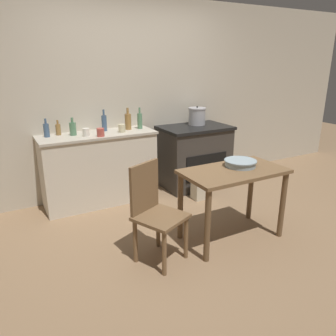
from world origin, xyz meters
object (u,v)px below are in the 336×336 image
(stock_pot, at_px, (197,116))
(chair, at_px, (154,210))
(cup_right, at_px, (122,128))
(cup_far_right, at_px, (101,132))
(flour_sack, at_px, (201,187))
(bottle_center_left, at_px, (73,128))
(work_table, at_px, (233,182))
(bottle_center, at_px, (128,121))
(mixing_bowl_large, at_px, (240,163))
(cup_mid_right, at_px, (86,132))
(bottle_far_left, at_px, (46,130))
(stove, at_px, (194,156))
(bottle_center_right, at_px, (58,129))
(bottle_mid_left, at_px, (104,123))
(bottle_left, at_px, (140,121))

(stock_pot, bearing_deg, chair, -133.70)
(cup_right, height_order, cup_far_right, cup_right)
(flour_sack, bearing_deg, bottle_center_left, 158.29)
(work_table, bearing_deg, bottle_center, 106.59)
(flour_sack, height_order, mixing_bowl_large, mixing_bowl_large)
(work_table, distance_m, stock_pot, 1.70)
(flour_sack, xyz_separation_m, mixing_bowl_large, (-0.17, -0.92, 0.61))
(cup_mid_right, distance_m, cup_far_right, 0.17)
(work_table, xyz_separation_m, bottle_center, (-0.47, 1.57, 0.40))
(bottle_far_left, bearing_deg, bottle_center, -2.72)
(work_table, distance_m, chair, 0.87)
(cup_mid_right, bearing_deg, stove, 0.61)
(bottle_center_right, bearing_deg, chair, -73.62)
(cup_far_right, bearing_deg, bottle_center_left, 140.65)
(cup_far_right, bearing_deg, bottle_center_right, 142.86)
(bottle_mid_left, xyz_separation_m, bottle_center_right, (-0.56, 0.03, -0.03))
(stove, distance_m, flour_sack, 0.58)
(stock_pot, relative_size, bottle_mid_left, 0.99)
(work_table, relative_size, cup_mid_right, 10.86)
(bottle_center_left, bearing_deg, cup_right, -11.42)
(work_table, bearing_deg, bottle_center_right, 128.65)
(stock_pot, relative_size, cup_mid_right, 2.81)
(stove, relative_size, bottle_far_left, 4.51)
(mixing_bowl_large, xyz_separation_m, bottle_center, (-0.59, 1.51, 0.24))
(mixing_bowl_large, bearing_deg, cup_mid_right, 130.57)
(bottle_far_left, xyz_separation_m, bottle_left, (1.16, -0.07, 0.02))
(work_table, distance_m, cup_far_right, 1.66)
(mixing_bowl_large, relative_size, cup_right, 3.30)
(bottle_mid_left, height_order, bottle_center_left, bottle_mid_left)
(stock_pot, distance_m, cup_far_right, 1.50)
(stock_pot, height_order, bottle_mid_left, bottle_mid_left)
(bottle_left, bearing_deg, bottle_mid_left, 169.52)
(mixing_bowl_large, bearing_deg, work_table, -155.36)
(stove, height_order, bottle_mid_left, bottle_mid_left)
(flour_sack, relative_size, cup_mid_right, 3.45)
(cup_mid_right, bearing_deg, cup_far_right, -32.84)
(bottle_center_left, xyz_separation_m, cup_right, (0.58, -0.12, -0.03))
(stove, height_order, flour_sack, stove)
(bottle_center_left, bearing_deg, stock_pot, -0.62)
(cup_mid_right, bearing_deg, bottle_left, 8.52)
(bottle_far_left, relative_size, bottle_center_left, 1.01)
(bottle_far_left, bearing_deg, stove, -4.79)
(bottle_far_left, bearing_deg, chair, -68.64)
(mixing_bowl_large, relative_size, cup_mid_right, 3.44)
(flour_sack, height_order, bottle_left, bottle_left)
(bottle_left, bearing_deg, cup_right, -160.58)
(bottle_far_left, bearing_deg, bottle_mid_left, 1.21)
(bottle_mid_left, relative_size, cup_far_right, 2.76)
(chair, bearing_deg, bottle_center_right, 82.00)
(cup_mid_right, bearing_deg, bottle_far_left, 156.42)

